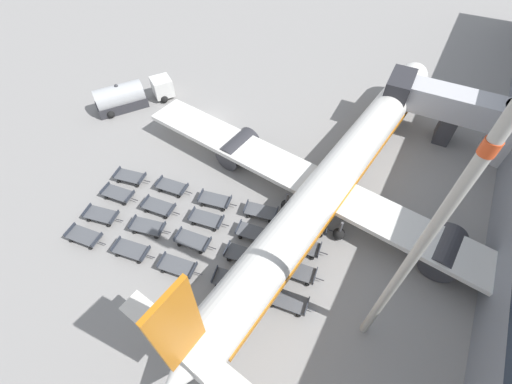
% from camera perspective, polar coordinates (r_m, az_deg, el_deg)
% --- Properties ---
extents(ground_plane, '(500.00, 500.00, 0.00)m').
position_cam_1_polar(ground_plane, '(41.18, -7.73, 11.53)').
color(ground_plane, gray).
extents(jet_bridge, '(15.53, 5.09, 5.98)m').
position_cam_1_polar(jet_bridge, '(42.01, 32.57, 10.50)').
color(jet_bridge, silver).
rests_on(jet_bridge, ground_plane).
extents(airplane, '(40.86, 42.69, 11.73)m').
position_cam_1_polar(airplane, '(30.98, 12.73, 1.97)').
color(airplane, white).
rests_on(airplane, ground_plane).
extents(fuel_tanker_secondary, '(6.94, 9.00, 3.28)m').
position_cam_1_polar(fuel_tanker_secondary, '(45.16, -20.48, 14.71)').
color(fuel_tanker_secondary, white).
rests_on(fuel_tanker_secondary, ground_plane).
extents(baggage_dolly_row_near_col_a, '(3.69, 1.87, 0.92)m').
position_cam_1_polar(baggage_dolly_row_near_col_a, '(32.82, -26.67, -6.63)').
color(baggage_dolly_row_near_col_a, '#515459').
rests_on(baggage_dolly_row_near_col_a, ground_plane).
extents(baggage_dolly_row_near_col_b, '(3.69, 1.96, 0.92)m').
position_cam_1_polar(baggage_dolly_row_near_col_b, '(30.46, -20.03, -9.09)').
color(baggage_dolly_row_near_col_b, '#515459').
rests_on(baggage_dolly_row_near_col_b, ground_plane).
extents(baggage_dolly_row_near_col_c, '(3.69, 1.93, 0.92)m').
position_cam_1_polar(baggage_dolly_row_near_col_c, '(28.63, -12.90, -11.99)').
color(baggage_dolly_row_near_col_c, '#515459').
rests_on(baggage_dolly_row_near_col_c, ground_plane).
extents(baggage_dolly_row_near_col_d, '(3.69, 2.04, 0.92)m').
position_cam_1_polar(baggage_dolly_row_near_col_d, '(27.45, -4.02, -14.50)').
color(baggage_dolly_row_near_col_d, '#515459').
rests_on(baggage_dolly_row_near_col_d, ground_plane).
extents(baggage_dolly_row_near_col_e, '(3.69, 1.87, 0.92)m').
position_cam_1_polar(baggage_dolly_row_near_col_e, '(26.81, 5.38, -17.64)').
color(baggage_dolly_row_near_col_e, '#515459').
rests_on(baggage_dolly_row_near_col_e, ground_plane).
extents(baggage_dolly_row_mid_a_col_a, '(3.69, 2.07, 0.92)m').
position_cam_1_polar(baggage_dolly_row_mid_a_col_a, '(33.63, -24.34, -3.55)').
color(baggage_dolly_row_mid_a_col_a, '#515459').
rests_on(baggage_dolly_row_mid_a_col_a, ground_plane).
extents(baggage_dolly_row_mid_a_col_b, '(3.69, 2.11, 0.92)m').
position_cam_1_polar(baggage_dolly_row_mid_a_col_b, '(31.37, -17.57, -5.57)').
color(baggage_dolly_row_mid_a_col_b, '#515459').
rests_on(baggage_dolly_row_mid_a_col_b, ground_plane).
extents(baggage_dolly_row_mid_a_col_c, '(3.69, 1.84, 0.92)m').
position_cam_1_polar(baggage_dolly_row_mid_a_col_c, '(29.63, -10.45, -7.98)').
color(baggage_dolly_row_mid_a_col_c, '#515459').
rests_on(baggage_dolly_row_mid_a_col_c, ground_plane).
extents(baggage_dolly_row_mid_a_col_d, '(3.69, 1.90, 0.92)m').
position_cam_1_polar(baggage_dolly_row_mid_a_col_d, '(28.46, -2.18, -10.45)').
color(baggage_dolly_row_mid_a_col_d, '#515459').
rests_on(baggage_dolly_row_mid_a_col_d, ground_plane).
extents(baggage_dolly_row_mid_a_col_e, '(3.69, 1.86, 0.92)m').
position_cam_1_polar(baggage_dolly_row_mid_a_col_e, '(27.93, 6.91, -12.99)').
color(baggage_dolly_row_mid_a_col_e, '#515459').
rests_on(baggage_dolly_row_mid_a_col_e, ground_plane).
extents(baggage_dolly_row_mid_b_col_a, '(3.69, 1.86, 0.92)m').
position_cam_1_polar(baggage_dolly_row_mid_b_col_a, '(34.72, -21.98, -0.30)').
color(baggage_dolly_row_mid_b_col_a, '#515459').
rests_on(baggage_dolly_row_mid_b_col_a, ground_plane).
extents(baggage_dolly_row_mid_b_col_b, '(3.69, 1.85, 0.92)m').
position_cam_1_polar(baggage_dolly_row_mid_b_col_b, '(32.46, -15.87, -2.41)').
color(baggage_dolly_row_mid_b_col_b, '#515459').
rests_on(baggage_dolly_row_mid_b_col_b, ground_plane).
extents(baggage_dolly_row_mid_b_col_c, '(3.69, 1.94, 0.92)m').
position_cam_1_polar(baggage_dolly_row_mid_b_col_c, '(30.71, -8.25, -4.52)').
color(baggage_dolly_row_mid_b_col_c, '#515459').
rests_on(baggage_dolly_row_mid_b_col_c, ground_plane).
extents(baggage_dolly_row_mid_b_col_d, '(3.69, 1.88, 0.92)m').
position_cam_1_polar(baggage_dolly_row_mid_b_col_d, '(29.56, -0.36, -6.86)').
color(baggage_dolly_row_mid_b_col_d, '#515459').
rests_on(baggage_dolly_row_mid_b_col_d, ground_plane).
extents(baggage_dolly_row_mid_b_col_e, '(3.69, 1.87, 0.92)m').
position_cam_1_polar(baggage_dolly_row_mid_b_col_e, '(29.12, 7.78, -8.94)').
color(baggage_dolly_row_mid_b_col_e, '#515459').
rests_on(baggage_dolly_row_mid_b_col_e, ground_plane).
extents(baggage_dolly_row_far_col_a, '(3.69, 2.04, 0.92)m').
position_cam_1_polar(baggage_dolly_row_far_col_a, '(35.86, -20.21, 2.37)').
color(baggage_dolly_row_far_col_a, '#515459').
rests_on(baggage_dolly_row_far_col_a, ground_plane).
extents(baggage_dolly_row_far_col_b, '(3.69, 1.85, 0.92)m').
position_cam_1_polar(baggage_dolly_row_far_col_b, '(33.75, -13.79, 0.84)').
color(baggage_dolly_row_far_col_b, '#515459').
rests_on(baggage_dolly_row_far_col_b, ground_plane).
extents(baggage_dolly_row_far_col_c, '(3.69, 2.03, 0.92)m').
position_cam_1_polar(baggage_dolly_row_far_col_c, '(31.95, -6.85, -1.36)').
color(baggage_dolly_row_far_col_c, '#515459').
rests_on(baggage_dolly_row_far_col_c, ground_plane).
extents(baggage_dolly_row_far_col_d, '(3.69, 2.03, 0.92)m').
position_cam_1_polar(baggage_dolly_row_far_col_d, '(30.91, 0.82, -3.28)').
color(baggage_dolly_row_far_col_d, '#515459').
rests_on(baggage_dolly_row_far_col_d, ground_plane).
extents(baggage_dolly_row_far_col_e, '(3.69, 1.99, 0.92)m').
position_cam_1_polar(baggage_dolly_row_far_col_e, '(30.40, 9.11, -5.49)').
color(baggage_dolly_row_far_col_e, '#515459').
rests_on(baggage_dolly_row_far_col_e, ground_plane).
extents(apron_light_mast, '(2.00, 0.70, 22.34)m').
position_cam_1_polar(apron_light_mast, '(16.68, 27.69, -5.02)').
color(apron_light_mast, '#ADA89E').
rests_on(apron_light_mast, ground_plane).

